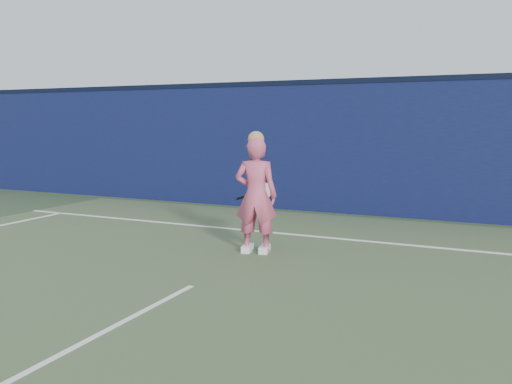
% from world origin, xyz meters
% --- Properties ---
extents(ground, '(80.00, 80.00, 0.00)m').
position_xyz_m(ground, '(0.00, 0.00, 0.00)').
color(ground, '#2B4128').
rests_on(ground, ground).
extents(backstop_wall, '(24.00, 0.40, 2.50)m').
position_xyz_m(backstop_wall, '(0.00, 6.50, 1.25)').
color(backstop_wall, '#0C1436').
rests_on(backstop_wall, ground).
extents(wall_cap, '(24.00, 0.42, 0.10)m').
position_xyz_m(wall_cap, '(0.00, 6.50, 2.55)').
color(wall_cap, black).
rests_on(wall_cap, backstop_wall).
extents(player, '(0.64, 0.49, 1.66)m').
position_xyz_m(player, '(-0.01, 2.72, 0.80)').
color(player, '#CC4F71').
rests_on(player, ground).
extents(racket, '(0.47, 0.37, 0.30)m').
position_xyz_m(racket, '(-0.13, 3.20, 0.78)').
color(racket, black).
rests_on(racket, ground).
extents(court_lines, '(11.00, 12.04, 0.01)m').
position_xyz_m(court_lines, '(0.00, -0.33, 0.01)').
color(court_lines, white).
rests_on(court_lines, court_surface).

